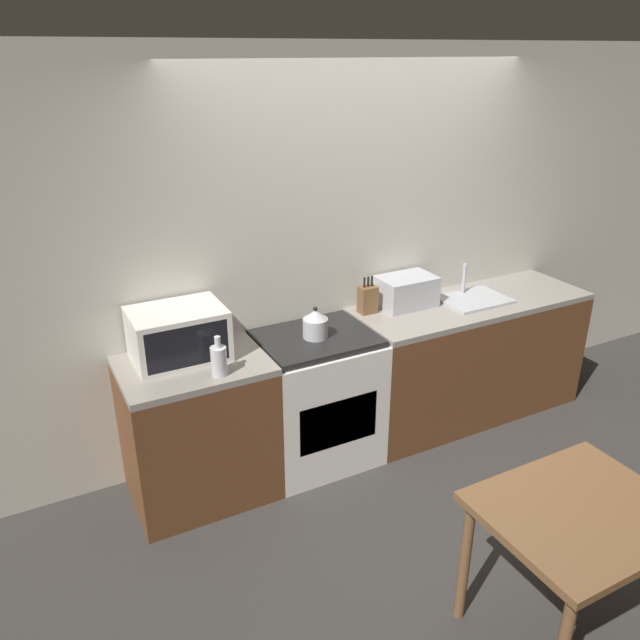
% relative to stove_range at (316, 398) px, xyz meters
% --- Properties ---
extents(ground_plane, '(16.00, 16.00, 0.00)m').
position_rel_stove_range_xyz_m(ground_plane, '(0.46, -0.73, -0.45)').
color(ground_plane, '#33302D').
extents(wall_back, '(10.00, 0.06, 2.60)m').
position_rel_stove_range_xyz_m(wall_back, '(0.46, 0.34, 0.85)').
color(wall_back, beige).
rests_on(wall_back, ground_plane).
extents(counter_left_run, '(0.84, 0.62, 0.90)m').
position_rel_stove_range_xyz_m(counter_left_run, '(-0.79, 0.00, 0.00)').
color(counter_left_run, brown).
rests_on(counter_left_run, ground_plane).
extents(counter_right_run, '(1.77, 0.62, 0.90)m').
position_rel_stove_range_xyz_m(counter_right_run, '(1.26, 0.00, 0.00)').
color(counter_right_run, brown).
rests_on(counter_right_run, ground_plane).
extents(stove_range, '(0.75, 0.62, 0.90)m').
position_rel_stove_range_xyz_m(stove_range, '(0.00, 0.00, 0.00)').
color(stove_range, silver).
rests_on(stove_range, ground_plane).
extents(kettle, '(0.16, 0.16, 0.21)m').
position_rel_stove_range_xyz_m(kettle, '(-0.01, -0.02, 0.54)').
color(kettle, '#B7B7BC').
rests_on(kettle, stove_range).
extents(microwave, '(0.53, 0.38, 0.30)m').
position_rel_stove_range_xyz_m(microwave, '(-0.84, 0.10, 0.60)').
color(microwave, silver).
rests_on(microwave, counter_left_run).
extents(bottle, '(0.09, 0.09, 0.23)m').
position_rel_stove_range_xyz_m(bottle, '(-0.70, -0.21, 0.54)').
color(bottle, silver).
rests_on(bottle, counter_left_run).
extents(knife_block, '(0.12, 0.09, 0.26)m').
position_rel_stove_range_xyz_m(knife_block, '(0.48, 0.17, 0.55)').
color(knife_block, brown).
rests_on(knife_block, counter_right_run).
extents(toaster_oven, '(0.39, 0.27, 0.21)m').
position_rel_stove_range_xyz_m(toaster_oven, '(0.79, 0.15, 0.56)').
color(toaster_oven, '#ADAFB5').
rests_on(toaster_oven, counter_right_run).
extents(sink_basin, '(0.47, 0.36, 0.24)m').
position_rel_stove_range_xyz_m(sink_basin, '(1.27, 0.01, 0.47)').
color(sink_basin, '#ADAFB5').
rests_on(sink_basin, counter_right_run).
extents(dining_table, '(0.84, 0.69, 0.73)m').
position_rel_stove_range_xyz_m(dining_table, '(0.38, -1.77, 0.18)').
color(dining_table, brown).
rests_on(dining_table, ground_plane).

